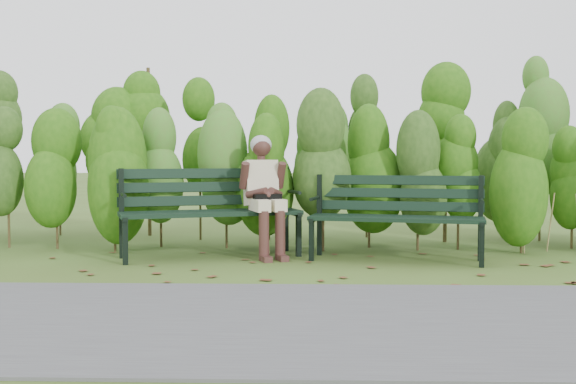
{
  "coord_description": "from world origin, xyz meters",
  "views": [
    {
      "loc": [
        0.2,
        -6.72,
        1.12
      ],
      "look_at": [
        0.0,
        0.35,
        0.75
      ],
      "focal_mm": 42.0,
      "sensor_mm": 36.0,
      "label": 1
    }
  ],
  "objects": [
    {
      "name": "bench_right",
      "position": [
        1.18,
        0.6,
        0.54
      ],
      "size": [
        1.93,
        0.98,
        0.92
      ],
      "color": "black",
      "rests_on": "ground"
    },
    {
      "name": "footpath",
      "position": [
        0.0,
        -2.2,
        0.01
      ],
      "size": [
        60.0,
        2.5,
        0.01
      ],
      "primitive_type": "cube",
      "color": "#474749",
      "rests_on": "ground"
    },
    {
      "name": "seated_woman",
      "position": [
        -0.28,
        0.81,
        0.78
      ],
      "size": [
        0.59,
        0.82,
        1.37
      ],
      "color": "beige",
      "rests_on": "ground"
    },
    {
      "name": "hedge_band",
      "position": [
        0.0,
        1.86,
        1.26
      ],
      "size": [
        11.04,
        1.67,
        2.42
      ],
      "color": "#47381E",
      "rests_on": "ground"
    },
    {
      "name": "leaf_litter",
      "position": [
        0.28,
        0.01,
        0.0
      ],
      "size": [
        5.26,
        2.15,
        0.01
      ],
      "color": "brown",
      "rests_on": "ground"
    },
    {
      "name": "bench_left",
      "position": [
        -0.9,
        0.8,
        0.59
      ],
      "size": [
        2.09,
        1.27,
        0.99
      ],
      "color": "black",
      "rests_on": "ground"
    },
    {
      "name": "ground",
      "position": [
        0.0,
        0.0,
        0.0
      ],
      "size": [
        80.0,
        80.0,
        0.0
      ],
      "primitive_type": "plane",
      "color": "#3C4D1B"
    }
  ]
}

